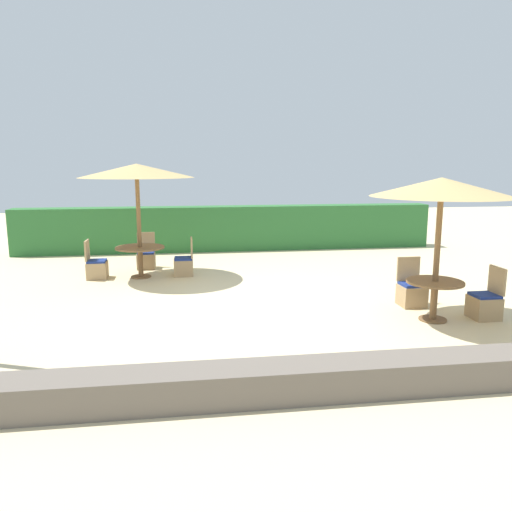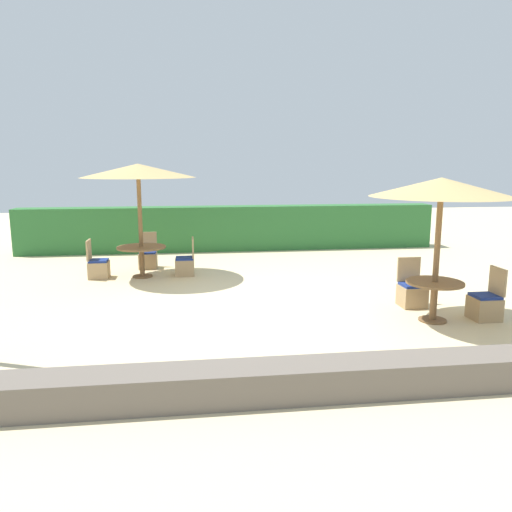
# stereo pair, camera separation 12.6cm
# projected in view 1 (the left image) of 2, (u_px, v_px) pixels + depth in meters

# --- Properties ---
(ground_plane) EXTENTS (40.00, 40.00, 0.00)m
(ground_plane) POSITION_uv_depth(u_px,v_px,m) (261.00, 308.00, 9.52)
(ground_plane) COLOR beige
(hedge_row) EXTENTS (13.00, 0.70, 1.39)m
(hedge_row) POSITION_uv_depth(u_px,v_px,m) (229.00, 228.00, 15.75)
(hedge_row) COLOR #2D6B33
(hedge_row) RESTS_ON ground_plane
(stone_border) EXTENTS (10.00, 0.56, 0.41)m
(stone_border) POSITION_uv_depth(u_px,v_px,m) (308.00, 380.00, 5.89)
(stone_border) COLOR #6B6056
(stone_border) RESTS_ON ground_plane
(parasol_front_right) EXTENTS (2.38, 2.38, 2.49)m
(parasol_front_right) POSITION_uv_depth(u_px,v_px,m) (441.00, 188.00, 8.36)
(parasol_front_right) COLOR brown
(parasol_front_right) RESTS_ON ground_plane
(round_table_front_right) EXTENTS (0.98, 0.98, 0.71)m
(round_table_front_right) POSITION_uv_depth(u_px,v_px,m) (435.00, 290.00, 8.69)
(round_table_front_right) COLOR brown
(round_table_front_right) RESTS_ON ground_plane
(patio_chair_front_right_north) EXTENTS (0.46, 0.46, 0.93)m
(patio_chair_front_right_north) POSITION_uv_depth(u_px,v_px,m) (411.00, 292.00, 9.64)
(patio_chair_front_right_north) COLOR tan
(patio_chair_front_right_north) RESTS_ON ground_plane
(patio_chair_front_right_east) EXTENTS (0.46, 0.46, 0.93)m
(patio_chair_front_right_east) POSITION_uv_depth(u_px,v_px,m) (485.00, 304.00, 8.85)
(patio_chair_front_right_east) COLOR tan
(patio_chair_front_right_east) RESTS_ON ground_plane
(parasol_back_left) EXTENTS (2.69, 2.69, 2.71)m
(parasol_back_left) POSITION_uv_depth(u_px,v_px,m) (137.00, 171.00, 11.62)
(parasol_back_left) COLOR brown
(parasol_back_left) RESTS_ON ground_plane
(round_table_back_left) EXTENTS (1.17, 1.17, 0.75)m
(round_table_back_left) POSITION_uv_depth(u_px,v_px,m) (140.00, 253.00, 11.98)
(round_table_back_left) COLOR brown
(round_table_back_left) RESTS_ON ground_plane
(patio_chair_back_left_east) EXTENTS (0.46, 0.46, 0.93)m
(patio_chair_back_left_east) POSITION_uv_depth(u_px,v_px,m) (184.00, 265.00, 12.25)
(patio_chair_back_left_east) COLOR tan
(patio_chair_back_left_east) RESTS_ON ground_plane
(patio_chair_back_left_west) EXTENTS (0.46, 0.46, 0.93)m
(patio_chair_back_left_west) POSITION_uv_depth(u_px,v_px,m) (96.00, 268.00, 11.91)
(patio_chair_back_left_west) COLOR tan
(patio_chair_back_left_west) RESTS_ON ground_plane
(patio_chair_back_left_north) EXTENTS (0.46, 0.46, 0.93)m
(patio_chair_back_left_north) POSITION_uv_depth(u_px,v_px,m) (146.00, 258.00, 13.07)
(patio_chair_back_left_north) COLOR tan
(patio_chair_back_left_north) RESTS_ON ground_plane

